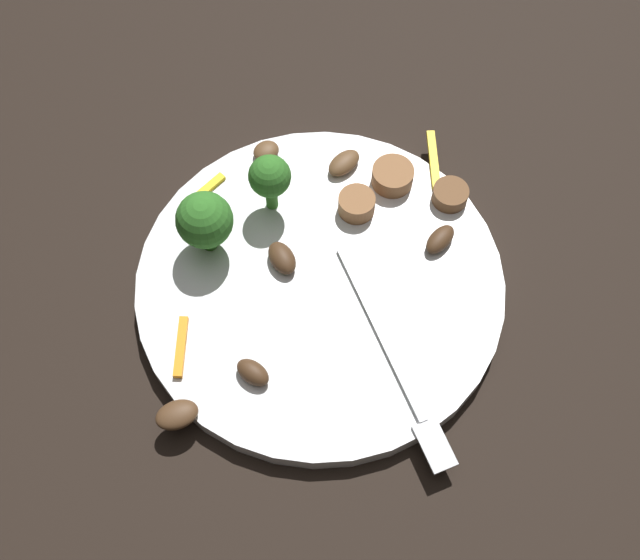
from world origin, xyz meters
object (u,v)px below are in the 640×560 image
(mushroom_2, at_px, (282,258))
(pepper_strip_2, at_px, (433,159))
(broccoli_floret_0, at_px, (205,221))
(mushroom_5, at_px, (344,163))
(sausage_slice_1, at_px, (393,176))
(pepper_strip_0, at_px, (207,189))
(sausage_slice_0, at_px, (357,204))
(mushroom_1, at_px, (253,372))
(mushroom_3, at_px, (266,151))
(broccoli_floret_1, at_px, (270,178))
(pepper_strip_1, at_px, (181,347))
(fork, at_px, (398,369))
(sausage_slice_2, at_px, (450,195))
(mushroom_4, at_px, (440,239))
(mushroom_0, at_px, (177,415))
(plate, at_px, (320,285))

(mushroom_2, distance_m, pepper_strip_2, 0.15)
(broccoli_floret_0, xyz_separation_m, mushroom_5, (-0.08, 0.10, -0.03))
(sausage_slice_1, distance_m, pepper_strip_0, 0.15)
(sausage_slice_0, height_order, pepper_strip_0, sausage_slice_0)
(sausage_slice_1, bearing_deg, pepper_strip_2, 122.53)
(sausage_slice_1, xyz_separation_m, mushroom_1, (0.17, -0.10, -0.00))
(mushroom_3, bearing_deg, broccoli_floret_1, 9.28)
(mushroom_1, distance_m, pepper_strip_2, 0.23)
(pepper_strip_0, bearing_deg, pepper_strip_1, -1.98)
(sausage_slice_1, height_order, pepper_strip_2, sausage_slice_1)
(fork, height_order, mushroom_3, mushroom_3)
(mushroom_5, height_order, pepper_strip_0, mushroom_5)
(broccoli_floret_1, bearing_deg, sausage_slice_2, 94.18)
(sausage_slice_2, height_order, mushroom_1, same)
(sausage_slice_0, bearing_deg, sausage_slice_1, 134.19)
(fork, relative_size, mushroom_5, 5.63)
(fork, xyz_separation_m, mushroom_4, (-0.10, 0.03, 0.00))
(sausage_slice_1, distance_m, pepper_strip_1, 0.21)
(broccoli_floret_0, bearing_deg, sausage_slice_1, 114.49)
(mushroom_0, bearing_deg, mushroom_4, 128.23)
(sausage_slice_2, distance_m, pepper_strip_0, 0.19)
(fork, distance_m, broccoli_floret_0, 0.17)
(fork, xyz_separation_m, mushroom_5, (-0.17, -0.04, 0.00))
(sausage_slice_1, distance_m, mushroom_3, 0.10)
(pepper_strip_0, bearing_deg, mushroom_5, 103.80)
(broccoli_floret_0, height_order, pepper_strip_1, broccoli_floret_0)
(sausage_slice_2, distance_m, mushroom_0, 0.26)
(mushroom_4, bearing_deg, mushroom_1, -50.01)
(broccoli_floret_0, xyz_separation_m, mushroom_1, (0.10, 0.04, -0.03))
(mushroom_0, bearing_deg, fork, 104.71)
(broccoli_floret_0, relative_size, pepper_strip_1, 1.26)
(pepper_strip_0, height_order, pepper_strip_1, pepper_strip_1)
(mushroom_2, distance_m, pepper_strip_0, 0.09)
(sausage_slice_1, relative_size, mushroom_3, 1.52)
(mushroom_4, xyz_separation_m, pepper_strip_0, (-0.04, -0.18, -0.00))
(fork, height_order, pepper_strip_2, same)
(plate, bearing_deg, mushroom_1, -29.63)
(mushroom_4, xyz_separation_m, mushroom_5, (-0.07, -0.07, -0.00))
(fork, height_order, mushroom_2, mushroom_2)
(broccoli_floret_0, relative_size, mushroom_3, 2.65)
(broccoli_floret_0, height_order, mushroom_0, broccoli_floret_0)
(sausage_slice_2, distance_m, mushroom_4, 0.04)
(mushroom_0, distance_m, pepper_strip_2, 0.28)
(mushroom_4, relative_size, pepper_strip_2, 0.53)
(fork, height_order, sausage_slice_0, sausage_slice_0)
(sausage_slice_0, xyz_separation_m, pepper_strip_0, (-0.01, -0.12, -0.01))
(pepper_strip_1, bearing_deg, broccoli_floret_0, 171.72)
(mushroom_4, bearing_deg, pepper_strip_1, -63.47)
(sausage_slice_1, height_order, mushroom_1, sausage_slice_1)
(plate, relative_size, mushroom_4, 9.46)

